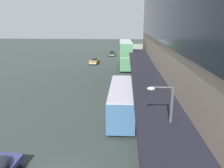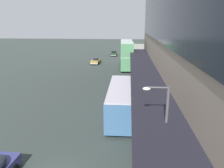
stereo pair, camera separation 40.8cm
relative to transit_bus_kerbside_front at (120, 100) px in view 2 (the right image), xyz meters
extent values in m
cube|color=black|center=(2.61, -10.57, 2.10)|extent=(3.20, 72.00, 0.24)
cube|color=#406A96|center=(0.00, 0.00, -0.12)|extent=(2.51, 9.68, 2.81)
cube|color=black|center=(0.00, 0.00, 0.21)|extent=(2.55, 8.91, 1.24)
cube|color=silver|center=(0.00, 0.00, 1.33)|extent=(2.42, 9.68, 0.12)
cube|color=black|center=(-0.02, 4.87, 1.03)|extent=(1.24, 0.07, 0.36)
cylinder|color=black|center=(-1.25, 3.28, -1.38)|extent=(0.25, 1.00, 1.00)
cylinder|color=black|center=(1.22, 3.29, -1.38)|extent=(0.25, 1.00, 1.00)
cylinder|color=black|center=(-1.22, -3.01, -1.38)|extent=(0.25, 1.00, 1.00)
cylinder|color=black|center=(1.25, -3.00, -1.38)|extent=(0.25, 1.00, 1.00)
cube|color=#518F5F|center=(0.27, 25.09, -0.21)|extent=(2.84, 9.86, 2.63)
cube|color=black|center=(0.27, 25.09, 0.10)|extent=(2.85, 9.08, 1.16)
cube|color=silver|center=(0.27, 25.09, 1.16)|extent=(2.74, 9.86, 0.12)
cube|color=#518F5F|center=(0.27, 25.09, 2.52)|extent=(2.84, 9.86, 2.63)
cube|color=black|center=(0.27, 25.09, 2.84)|extent=(2.85, 9.08, 1.16)
cube|color=silver|center=(0.27, 25.09, 3.89)|extent=(2.74, 9.86, 0.12)
cube|color=black|center=(0.09, 30.02, 3.59)|extent=(1.25, 0.11, 0.36)
cylinder|color=black|center=(-1.09, 28.37, -1.38)|extent=(0.29, 1.01, 1.00)
cylinder|color=black|center=(1.40, 28.46, -1.38)|extent=(0.29, 1.01, 1.00)
cylinder|color=black|center=(-0.86, 22.02, -1.38)|extent=(0.29, 1.01, 1.00)
cylinder|color=black|center=(1.63, 22.11, -1.38)|extent=(0.29, 1.01, 1.00)
cube|color=#203921|center=(-3.74, 43.57, -1.24)|extent=(1.87, 4.34, 0.84)
ellipsoid|color=#1E232D|center=(-3.73, 43.35, -0.54)|extent=(1.59, 2.41, 0.61)
cube|color=silver|center=(-3.82, 45.75, -1.51)|extent=(1.61, 0.18, 0.14)
cube|color=silver|center=(-3.65, 41.38, -1.51)|extent=(1.61, 0.18, 0.14)
sphere|color=silver|center=(-4.29, 45.70, -1.19)|extent=(0.18, 0.18, 0.18)
sphere|color=silver|center=(-3.36, 45.74, -1.19)|extent=(0.18, 0.18, 0.18)
cylinder|color=black|center=(-4.64, 44.85, -1.56)|extent=(0.17, 0.65, 0.64)
cylinder|color=black|center=(-2.94, 44.92, -1.56)|extent=(0.17, 0.65, 0.64)
cylinder|color=black|center=(-4.53, 42.21, -1.56)|extent=(0.17, 0.65, 0.64)
cylinder|color=black|center=(-2.83, 42.28, -1.56)|extent=(0.17, 0.65, 0.64)
cube|color=olive|center=(0.62, 46.46, -1.29)|extent=(1.67, 4.43, 0.73)
ellipsoid|color=#1E232D|center=(0.62, 46.24, -0.69)|extent=(1.45, 2.44, 0.53)
cube|color=silver|center=(0.66, 48.71, -1.51)|extent=(1.53, 0.14, 0.14)
cube|color=silver|center=(0.59, 44.21, -1.51)|extent=(1.53, 0.14, 0.14)
sphere|color=silver|center=(0.21, 48.69, -1.24)|extent=(0.18, 0.18, 0.18)
sphere|color=silver|center=(1.10, 48.67, -1.24)|extent=(0.18, 0.18, 0.18)
cylinder|color=black|center=(-0.16, 47.84, -1.56)|extent=(0.15, 0.64, 0.64)
cylinder|color=black|center=(1.45, 47.81, -1.56)|extent=(0.15, 0.64, 0.64)
cylinder|color=black|center=(-0.20, 45.11, -1.56)|extent=(0.15, 0.64, 0.64)
cylinder|color=black|center=(1.40, 45.08, -1.56)|extent=(0.15, 0.64, 0.64)
cube|color=olive|center=(-7.13, 29.86, -1.27)|extent=(1.97, 4.11, 0.77)
ellipsoid|color=#1E232D|center=(-7.12, 30.06, -0.64)|extent=(1.66, 2.29, 0.55)
cube|color=silver|center=(-7.24, 27.80, -1.51)|extent=(1.68, 0.21, 0.14)
cube|color=silver|center=(-7.02, 31.92, -1.51)|extent=(1.68, 0.21, 0.14)
sphere|color=silver|center=(-6.75, 27.80, -1.22)|extent=(0.18, 0.18, 0.18)
sphere|color=silver|center=(-7.72, 27.86, -1.22)|extent=(0.18, 0.18, 0.18)
cylinder|color=black|center=(-6.31, 28.57, -1.56)|extent=(0.17, 0.65, 0.64)
cylinder|color=black|center=(-8.07, 28.66, -1.56)|extent=(0.17, 0.65, 0.64)
cylinder|color=black|center=(-6.18, 31.06, -1.56)|extent=(0.17, 0.65, 0.64)
cylinder|color=black|center=(-7.94, 31.15, -1.56)|extent=(0.17, 0.65, 0.64)
cube|color=silver|center=(-7.33, -8.68, -1.51)|extent=(1.63, 0.19, 0.14)
cylinder|color=#212B46|center=(4.03, -5.78, -1.30)|extent=(0.16, 0.16, 0.85)
cylinder|color=#212B46|center=(4.00, -5.62, -1.30)|extent=(0.16, 0.16, 0.85)
cube|color=#212B46|center=(4.01, -5.70, -0.53)|extent=(0.31, 0.44, 0.70)
cylinder|color=#212B46|center=(4.06, -5.95, -0.49)|extent=(0.10, 0.10, 0.63)
cylinder|color=#212B46|center=(3.96, -5.44, -0.49)|extent=(0.10, 0.10, 0.63)
sphere|color=tan|center=(4.01, -5.70, -0.07)|extent=(0.22, 0.22, 0.22)
cylinder|color=black|center=(4.01, -5.70, 0.01)|extent=(0.33, 0.33, 0.02)
cylinder|color=black|center=(4.01, -5.70, 0.07)|extent=(0.21, 0.21, 0.12)
cylinder|color=#4C4C51|center=(2.99, -9.74, 1.33)|extent=(0.16, 0.16, 6.12)
cylinder|color=#4C4C51|center=(2.39, -9.74, 4.29)|extent=(1.20, 0.10, 0.10)
ellipsoid|color=silver|center=(1.79, -9.74, 4.21)|extent=(0.44, 0.28, 0.20)
cylinder|color=red|center=(3.01, 5.68, -1.45)|extent=(0.20, 0.20, 0.55)
sphere|color=red|center=(3.01, 5.68, -1.12)|extent=(0.18, 0.18, 0.18)
cylinder|color=red|center=(3.01, 5.83, -1.43)|extent=(0.08, 0.10, 0.08)
cylinder|color=red|center=(3.01, 5.53, -1.43)|extent=(0.08, 0.10, 0.08)
camera|label=1|loc=(0.37, -21.39, 7.74)|focal=35.00mm
camera|label=2|loc=(0.77, -21.36, 7.74)|focal=35.00mm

